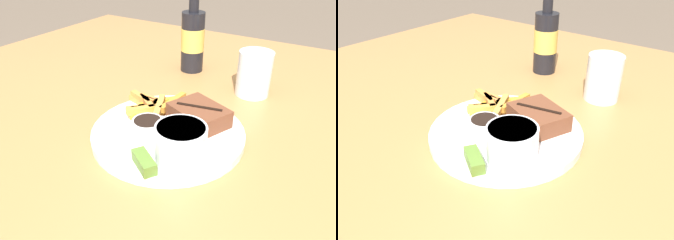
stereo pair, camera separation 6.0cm
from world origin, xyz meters
TOP-DOWN VIEW (x-y plane):
  - dining_table at (0.00, 0.00)m, footprint 1.51×1.41m
  - dinner_plate at (0.00, 0.00)m, footprint 0.28×0.28m
  - steak_portion at (0.04, 0.05)m, footprint 0.13×0.11m
  - fries_pile at (-0.07, 0.05)m, footprint 0.13×0.13m
  - coleslaw_cup at (0.06, -0.06)m, footprint 0.08×0.08m
  - dipping_sauce_cup at (-0.02, -0.03)m, footprint 0.06×0.06m
  - pickle_spear at (0.03, -0.11)m, footprint 0.06×0.05m
  - fork_utensil at (-0.07, 0.01)m, footprint 0.13×0.04m
  - knife_utensil at (0.00, 0.03)m, footprint 0.07×0.16m
  - beer_bottle at (-0.12, 0.32)m, footprint 0.06×0.06m
  - drinking_glass at (0.07, 0.26)m, footprint 0.08×0.08m

SIDE VIEW (x-z plane):
  - dining_table at x=0.00m, z-range 0.31..1.05m
  - dinner_plate at x=0.00m, z-range 0.74..0.75m
  - fork_utensil at x=-0.07m, z-range 0.75..0.76m
  - knife_utensil at x=0.00m, z-range 0.75..0.76m
  - fries_pile at x=-0.07m, z-range 0.75..0.78m
  - pickle_spear at x=0.03m, z-range 0.75..0.77m
  - dipping_sauce_cup at x=-0.02m, z-range 0.76..0.79m
  - steak_portion at x=0.04m, z-range 0.75..0.79m
  - coleslaw_cup at x=0.06m, z-range 0.76..0.82m
  - drinking_glass at x=0.07m, z-range 0.74..0.84m
  - beer_bottle at x=-0.12m, z-range 0.70..0.95m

